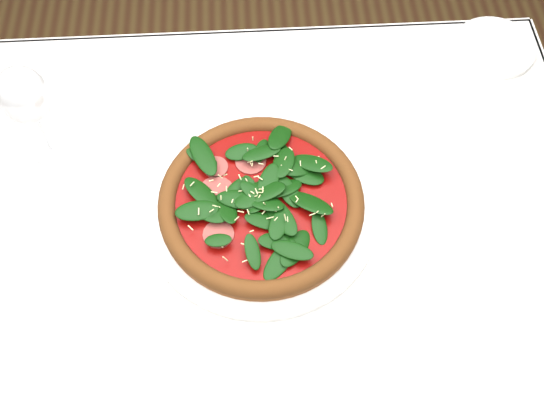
{
  "coord_description": "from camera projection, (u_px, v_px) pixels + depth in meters",
  "views": [
    {
      "loc": [
        0.06,
        -0.44,
        1.58
      ],
      "look_at": [
        0.08,
        0.01,
        0.77
      ],
      "focal_mm": 40.0,
      "sensor_mm": 36.0,
      "label": 1
    }
  ],
  "objects": [
    {
      "name": "dining_table",
      "position": [
        223.0,
        248.0,
        1.03
      ],
      "size": [
        1.21,
        0.81,
        0.75
      ],
      "color": "white",
      "rests_on": "ground"
    },
    {
      "name": "wine_glass",
      "position": [
        25.0,
        98.0,
        0.89
      ],
      "size": [
        0.08,
        0.08,
        0.19
      ],
      "color": "white",
      "rests_on": "dining_table"
    },
    {
      "name": "plate",
      "position": [
        261.0,
        207.0,
        0.94
      ],
      "size": [
        0.37,
        0.37,
        0.02
      ],
      "color": "white",
      "rests_on": "dining_table"
    },
    {
      "name": "pizza",
      "position": [
        261.0,
        200.0,
        0.92
      ],
      "size": [
        0.35,
        0.35,
        0.04
      ],
      "rotation": [
        0.0,
        0.0,
        0.11
      ],
      "color": "brown",
      "rests_on": "plate"
    },
    {
      "name": "saucer_far",
      "position": [
        495.0,
        47.0,
        1.11
      ],
      "size": [
        0.15,
        0.15,
        0.01
      ],
      "color": "white",
      "rests_on": "dining_table"
    },
    {
      "name": "ground",
      "position": [
        240.0,
        353.0,
        1.59
      ],
      "size": [
        6.0,
        6.0,
        0.0
      ],
      "primitive_type": "plane",
      "color": "brown",
      "rests_on": "ground"
    }
  ]
}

